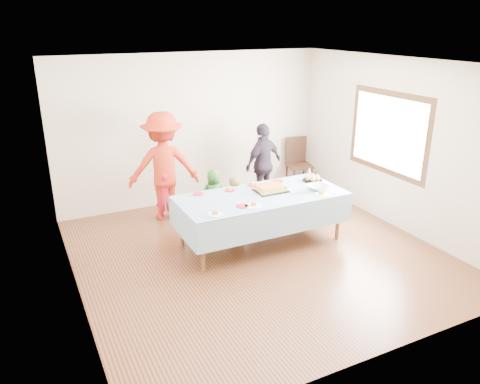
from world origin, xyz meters
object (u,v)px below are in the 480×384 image
object	(u,v)px
birthday_cake	(271,189)
adult_left	(164,167)
party_table	(261,198)
dining_chair	(298,160)

from	to	relation	value
birthday_cake	adult_left	size ratio (longest dim) A/B	0.26
party_table	adult_left	distance (m)	1.88
party_table	birthday_cake	bearing A→B (deg)	21.90
party_table	adult_left	xyz separation A→B (m)	(-0.99, 1.59, 0.19)
birthday_cake	dining_chair	size ratio (longest dim) A/B	0.47
party_table	birthday_cake	xyz separation A→B (m)	(0.20, 0.08, 0.09)
birthday_cake	adult_left	world-z (taller)	adult_left
party_table	birthday_cake	distance (m)	0.24
dining_chair	birthday_cake	bearing A→B (deg)	-123.61
dining_chair	adult_left	size ratio (longest dim) A/B	0.56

